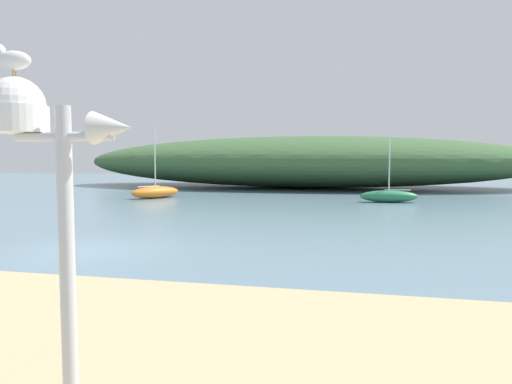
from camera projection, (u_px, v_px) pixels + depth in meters
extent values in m
plane|color=slate|center=(93.00, 250.00, 13.79)|extent=(120.00, 120.00, 0.00)
ellipsoid|color=#3D6038|center=(304.00, 162.00, 43.15)|extent=(42.41, 14.73, 4.69)
cylinder|color=silver|center=(68.00, 295.00, 3.62)|extent=(0.12, 0.12, 2.91)
cylinder|color=silver|center=(63.00, 137.00, 3.53)|extent=(0.82, 0.07, 0.07)
cylinder|color=white|center=(16.00, 119.00, 3.61)|extent=(0.48, 0.48, 0.20)
sphere|color=white|center=(15.00, 106.00, 3.60)|extent=(0.45, 0.45, 0.45)
cone|color=silver|center=(113.00, 128.00, 3.43)|extent=(0.31, 0.25, 0.25)
cylinder|color=orange|center=(13.00, 73.00, 3.56)|extent=(0.01, 0.01, 0.05)
cylinder|color=orange|center=(15.00, 74.00, 3.60)|extent=(0.01, 0.01, 0.05)
ellipsoid|color=white|center=(14.00, 60.00, 3.57)|extent=(0.28, 0.18, 0.14)
ellipsoid|color=#9EA0A8|center=(14.00, 57.00, 3.57)|extent=(0.27, 0.15, 0.05)
ellipsoid|color=orange|center=(155.00, 192.00, 31.46)|extent=(2.91, 3.70, 0.80)
cylinder|color=silver|center=(155.00, 159.00, 31.29)|extent=(0.08, 0.08, 4.19)
cylinder|color=silver|center=(148.00, 186.00, 31.04)|extent=(0.92, 1.42, 0.06)
ellipsoid|color=#287A4C|center=(389.00, 196.00, 28.45)|extent=(3.57, 1.34, 0.73)
cylinder|color=silver|center=(389.00, 166.00, 28.31)|extent=(0.08, 0.08, 3.38)
cylinder|color=silver|center=(398.00, 190.00, 28.36)|extent=(1.57, 0.23, 0.06)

